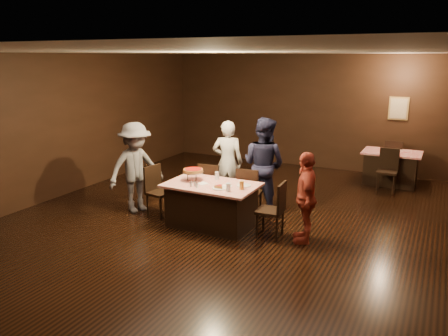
{
  "coord_description": "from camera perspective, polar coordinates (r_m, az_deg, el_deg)",
  "views": [
    {
      "loc": [
        3.23,
        -6.45,
        2.93
      ],
      "look_at": [
        -0.18,
        0.26,
        1.0
      ],
      "focal_mm": 35.0,
      "sensor_mm": 36.0,
      "label": 1
    }
  ],
  "objects": [
    {
      "name": "condiments",
      "position": [
        7.46,
        -3.89,
        -2.11
      ],
      "size": [
        0.17,
        0.1,
        0.09
      ],
      "color": "silver",
      "rests_on": "main_table"
    },
    {
      "name": "chair_far_right",
      "position": [
        8.19,
        3.36,
        -3.11
      ],
      "size": [
        0.48,
        0.48,
        0.95
      ],
      "primitive_type": "cube",
      "rotation": [
        0.0,
        0.0,
        3.29
      ],
      "color": "black",
      "rests_on": "ground"
    },
    {
      "name": "chair_back_far",
      "position": [
        11.56,
        21.32,
        1.12
      ],
      "size": [
        0.46,
        0.46,
        0.95
      ],
      "primitive_type": "cube",
      "rotation": [
        0.0,
        0.0,
        3.05
      ],
      "color": "black",
      "rests_on": "ground"
    },
    {
      "name": "chair_back_near",
      "position": [
        10.3,
        20.54,
        -0.34
      ],
      "size": [
        0.42,
        0.42,
        0.95
      ],
      "primitive_type": "cube",
      "rotation": [
        0.0,
        0.0,
        0.01
      ],
      "color": "black",
      "rests_on": "ground"
    },
    {
      "name": "glass_front_right",
      "position": [
        7.19,
        0.56,
        -2.53
      ],
      "size": [
        0.08,
        0.08,
        0.14
      ],
      "primitive_type": "cylinder",
      "color": "silver",
      "rests_on": "main_table"
    },
    {
      "name": "room",
      "position": [
        7.26,
        0.39,
        8.11
      ],
      "size": [
        10.0,
        10.04,
        3.02
      ],
      "color": "black",
      "rests_on": "ground"
    },
    {
      "name": "chair_end_right",
      "position": [
        7.28,
        6.05,
        -5.43
      ],
      "size": [
        0.45,
        0.45,
        0.95
      ],
      "primitive_type": "cube",
      "rotation": [
        0.0,
        0.0,
        -1.51
      ],
      "color": "black",
      "rests_on": "ground"
    },
    {
      "name": "back_table",
      "position": [
        11.0,
        20.94,
        0.03
      ],
      "size": [
        1.3,
        0.9,
        0.77
      ],
      "primitive_type": "cube",
      "color": "#B90C15",
      "rests_on": "ground"
    },
    {
      "name": "pizza_stand",
      "position": [
        7.81,
        -4.05,
        -0.35
      ],
      "size": [
        0.38,
        0.38,
        0.22
      ],
      "color": "black",
      "rests_on": "main_table"
    },
    {
      "name": "diner_white_jacket",
      "position": [
        8.86,
        0.47,
        0.79
      ],
      "size": [
        0.72,
        0.58,
        1.7
      ],
      "primitive_type": "imported",
      "rotation": [
        0.0,
        0.0,
        3.47
      ],
      "color": "silver",
      "rests_on": "ground"
    },
    {
      "name": "diner_red_shirt",
      "position": [
        7.1,
        10.62,
        -3.79
      ],
      "size": [
        0.64,
        0.95,
        1.49
      ],
      "primitive_type": "imported",
      "rotation": [
        0.0,
        0.0,
        -1.22
      ],
      "color": "#A53828",
      "rests_on": "ground"
    },
    {
      "name": "chair_far_left",
      "position": [
        8.52,
        -1.57,
        -2.38
      ],
      "size": [
        0.46,
        0.46,
        0.95
      ],
      "primitive_type": "cube",
      "rotation": [
        0.0,
        0.0,
        3.25
      ],
      "color": "black",
      "rests_on": "ground"
    },
    {
      "name": "plate_with_slice",
      "position": [
        7.35,
        -0.59,
        -2.52
      ],
      "size": [
        0.25,
        0.25,
        0.06
      ],
      "color": "white",
      "rests_on": "main_table"
    },
    {
      "name": "napkin_left",
      "position": [
        7.65,
        -2.8,
        -2.02
      ],
      "size": [
        0.21,
        0.21,
        0.01
      ],
      "primitive_type": "cube",
      "rotation": [
        0.0,
        0.0,
        -0.35
      ],
      "color": "white",
      "rests_on": "main_table"
    },
    {
      "name": "chair_end_left",
      "position": [
        8.27,
        -8.34,
        -3.06
      ],
      "size": [
        0.49,
        0.49,
        0.95
      ],
      "primitive_type": "cube",
      "rotation": [
        0.0,
        0.0,
        1.39
      ],
      "color": "black",
      "rests_on": "ground"
    },
    {
      "name": "diner_grey_knit",
      "position": [
        8.5,
        -11.45,
        0.05
      ],
      "size": [
        1.05,
        1.29,
        1.74
      ],
      "primitive_type": "imported",
      "rotation": [
        0.0,
        0.0,
        1.15
      ],
      "color": "slate",
      "rests_on": "ground"
    },
    {
      "name": "glass_amber",
      "position": [
        7.3,
        2.32,
        -2.27
      ],
      "size": [
        0.08,
        0.08,
        0.14
      ],
      "primitive_type": "cylinder",
      "color": "#BF7F26",
      "rests_on": "main_table"
    },
    {
      "name": "diner_navy_hoodie",
      "position": [
        8.4,
        5.19,
        0.43
      ],
      "size": [
        1.01,
        0.85,
        1.83
      ],
      "primitive_type": "imported",
      "rotation": [
        0.0,
        0.0,
        2.95
      ],
      "color": "#191933",
      "rests_on": "ground"
    },
    {
      "name": "glass_back",
      "position": [
        7.88,
        -0.92,
        -1.01
      ],
      "size": [
        0.08,
        0.08,
        0.14
      ],
      "primitive_type": "cylinder",
      "color": "silver",
      "rests_on": "main_table"
    },
    {
      "name": "plate_empty",
      "position": [
        7.51,
        2.6,
        -2.29
      ],
      "size": [
        0.25,
        0.25,
        0.01
      ],
      "primitive_type": "cylinder",
      "color": "white",
      "rests_on": "main_table"
    },
    {
      "name": "napkin_center",
      "position": [
        7.49,
        0.38,
        -2.37
      ],
      "size": [
        0.19,
        0.19,
        0.01
      ],
      "primitive_type": "cube",
      "rotation": [
        0.0,
        0.0,
        0.21
      ],
      "color": "white",
      "rests_on": "main_table"
    },
    {
      "name": "main_table",
      "position": [
        7.74,
        -1.61,
        -4.83
      ],
      "size": [
        1.6,
        1.0,
        0.77
      ],
      "primitive_type": "cube",
      "color": "#A5170B",
      "rests_on": "ground"
    }
  ]
}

